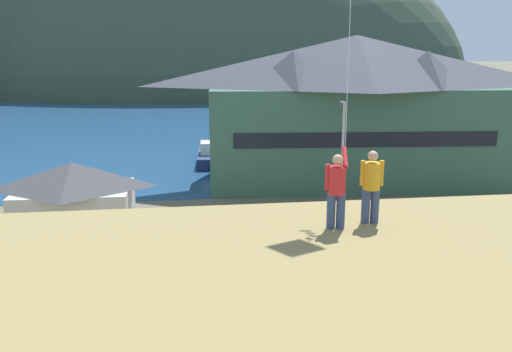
% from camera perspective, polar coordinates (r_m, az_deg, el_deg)
% --- Properties ---
extents(ground_plane, '(600.00, 600.00, 0.00)m').
position_cam_1_polar(ground_plane, '(23.58, 3.82, -14.52)').
color(ground_plane, '#66604C').
extents(parking_lot_pad, '(40.00, 20.00, 0.10)m').
position_cam_1_polar(parking_lot_pad, '(27.98, 1.82, -9.60)').
color(parking_lot_pad, gray).
rests_on(parking_lot_pad, ground).
extents(bay_water, '(360.00, 84.00, 0.03)m').
position_cam_1_polar(bay_water, '(81.19, -4.39, 5.98)').
color(bay_water, navy).
rests_on(bay_water, ground).
extents(far_hill_east_peak, '(120.69, 59.39, 75.66)m').
position_cam_1_polar(far_hill_east_peak, '(132.02, -3.36, 9.05)').
color(far_hill_east_peak, '#3D4C38').
rests_on(far_hill_east_peak, ground).
extents(harbor_lodge, '(24.99, 11.47, 11.82)m').
position_cam_1_polar(harbor_lodge, '(44.04, 10.40, 7.27)').
color(harbor_lodge, '#38604C').
rests_on(harbor_lodge, ground).
extents(storage_shed_near_lot, '(6.58, 4.59, 5.01)m').
position_cam_1_polar(storage_shed_near_lot, '(31.00, -18.66, -2.98)').
color(storage_shed_near_lot, beige).
rests_on(storage_shed_near_lot, ground).
extents(storage_shed_waterside, '(6.70, 5.27, 4.11)m').
position_cam_1_polar(storage_shed_waterside, '(44.84, 0.73, 2.26)').
color(storage_shed_waterside, beige).
rests_on(storage_shed_waterside, ground).
extents(wharf_dock, '(3.20, 10.04, 0.70)m').
position_cam_1_polar(wharf_dock, '(53.55, -1.35, 2.23)').
color(wharf_dock, '#70604C').
rests_on(wharf_dock, ground).
extents(moored_boat_wharfside, '(2.64, 7.06, 2.16)m').
position_cam_1_polar(moored_boat_wharfside, '(51.51, -4.97, 2.13)').
color(moored_boat_wharfside, navy).
rests_on(moored_boat_wharfside, ground).
extents(moored_boat_outer_mooring, '(2.60, 7.98, 2.16)m').
position_cam_1_polar(moored_boat_outer_mooring, '(53.53, 2.57, 2.62)').
color(moored_boat_outer_mooring, navy).
rests_on(moored_boat_outer_mooring, ground).
extents(parked_car_mid_row_center, '(4.31, 2.28, 1.82)m').
position_cam_1_polar(parked_car_mid_row_center, '(26.75, 20.35, -9.30)').
color(parked_car_mid_row_center, red).
rests_on(parked_car_mid_row_center, parking_lot_pad).
extents(parked_car_front_row_red, '(4.27, 2.18, 1.82)m').
position_cam_1_polar(parked_car_front_row_red, '(22.65, -6.76, -12.81)').
color(parked_car_front_row_red, black).
rests_on(parked_car_front_row_red, parking_lot_pad).
extents(parked_car_front_row_silver, '(4.27, 2.20, 1.82)m').
position_cam_1_polar(parked_car_front_row_silver, '(27.74, -5.28, -7.60)').
color(parked_car_front_row_silver, slate).
rests_on(parked_car_front_row_silver, parking_lot_pad).
extents(parked_car_corner_spot, '(4.26, 2.17, 1.82)m').
position_cam_1_polar(parked_car_corner_spot, '(24.21, 11.09, -11.15)').
color(parked_car_corner_spot, '#236633').
rests_on(parked_car_corner_spot, parking_lot_pad).
extents(parked_car_lone_by_shed, '(4.22, 2.10, 1.82)m').
position_cam_1_polar(parked_car_lone_by_shed, '(29.29, 9.42, -6.55)').
color(parked_car_lone_by_shed, slate).
rests_on(parked_car_lone_by_shed, parking_lot_pad).
extents(parking_light_pole, '(0.24, 0.78, 7.72)m').
position_cam_1_polar(parking_light_pole, '(32.91, 9.13, 1.99)').
color(parking_light_pole, '#ADADB2').
rests_on(parking_light_pole, parking_lot_pad).
extents(person_kite_flyer, '(0.58, 0.63, 1.86)m').
position_cam_1_polar(person_kite_flyer, '(12.34, 8.55, -1.30)').
color(person_kite_flyer, '#384770').
rests_on(person_kite_flyer, grassy_hill_foreground).
extents(person_companion, '(0.55, 0.40, 1.74)m').
position_cam_1_polar(person_companion, '(12.88, 12.15, -0.88)').
color(person_companion, '#384770').
rests_on(person_companion, grassy_hill_foreground).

